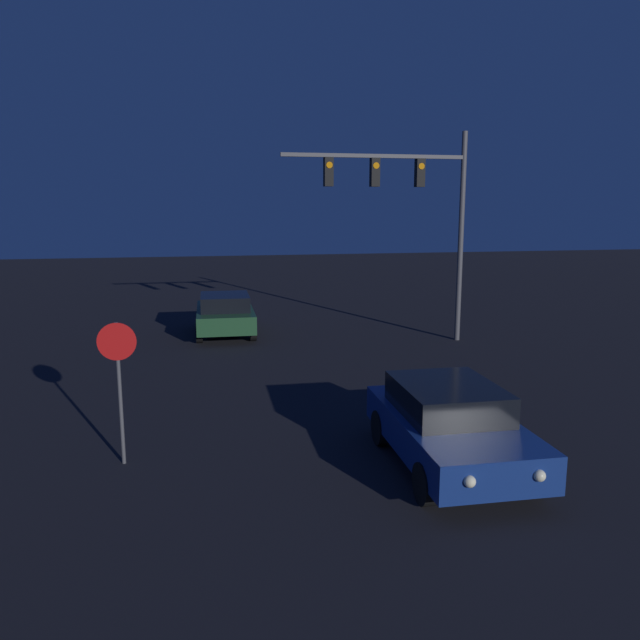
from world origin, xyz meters
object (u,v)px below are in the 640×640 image
car_near (450,425)px  stop_sign (118,367)px  traffic_signal_mast (413,199)px  car_far (225,313)px

car_near → stop_sign: stop_sign is taller
car_near → traffic_signal_mast: (2.82, 9.91, 4.02)m
car_far → traffic_signal_mast: 7.68m
car_near → traffic_signal_mast: size_ratio=0.60×
car_near → traffic_signal_mast: traffic_signal_mast is taller
car_far → stop_sign: 11.43m
car_far → stop_sign: size_ratio=1.63×
traffic_signal_mast → stop_sign: size_ratio=2.69×
traffic_signal_mast → car_far: bearing=157.5°
car_far → traffic_signal_mast: traffic_signal_mast is taller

